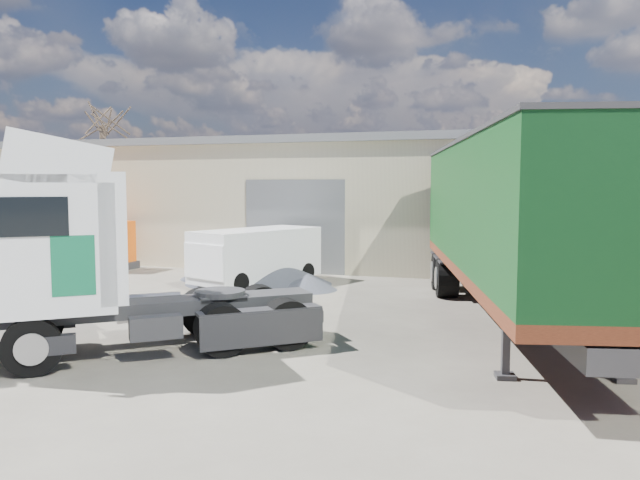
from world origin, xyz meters
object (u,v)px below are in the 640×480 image
(tractor_unit, at_px, (98,263))
(panel_van, at_px, (253,256))
(bare_tree, at_px, (102,110))
(box_trailer, at_px, (513,213))
(orange_skip, at_px, (93,248))

(tractor_unit, distance_m, panel_van, 9.01)
(bare_tree, relative_size, panel_van, 1.92)
(bare_tree, height_order, box_trailer, bare_tree)
(box_trailer, relative_size, orange_skip, 4.35)
(bare_tree, bearing_deg, orange_skip, -55.54)
(bare_tree, bearing_deg, panel_van, -40.16)
(panel_van, xyz_separation_m, orange_skip, (-7.81, 1.80, -0.13))
(tractor_unit, height_order, panel_van, tractor_unit)
(box_trailer, height_order, orange_skip, box_trailer)
(panel_van, bearing_deg, bare_tree, 162.13)
(box_trailer, relative_size, panel_van, 2.74)
(bare_tree, relative_size, tractor_unit, 1.48)
(bare_tree, bearing_deg, tractor_unit, -53.75)
(bare_tree, distance_m, panel_van, 21.59)
(bare_tree, distance_m, box_trailer, 29.82)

